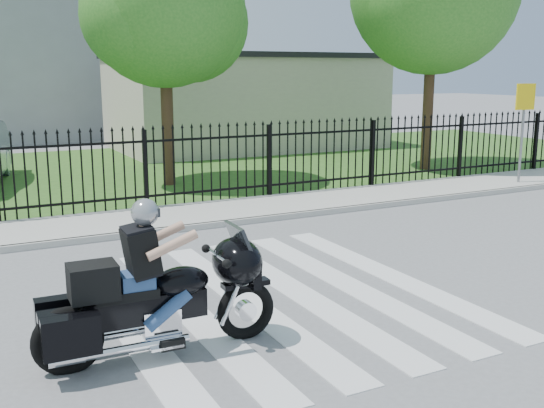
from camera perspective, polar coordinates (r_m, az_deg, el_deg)
name	(u,v)px	position (r m, az deg, el deg)	size (l,w,h in m)	color
ground	(273,297)	(8.80, 0.05, -8.31)	(120.00, 120.00, 0.00)	slate
crosswalk	(273,296)	(8.80, 0.05, -8.28)	(5.00, 5.50, 0.01)	silver
sidewalk	(161,219)	(13.25, -9.91, -1.30)	(40.00, 2.00, 0.12)	#ADAAA3
curb	(177,229)	(12.32, -8.51, -2.24)	(40.00, 0.12, 0.12)	#ADAAA3
grass_strip	(90,173)	(19.94, -15.97, 2.68)	(40.00, 12.00, 0.02)	#29501B
iron_fence	(146,171)	(14.03, -11.26, 2.89)	(26.00, 0.04, 1.80)	black
tree_mid	(164,6)	(17.25, -9.69, 17.12)	(4.20, 4.20, 6.78)	#382316
building_low	(245,103)	(25.75, -2.45, 8.99)	(10.00, 6.00, 3.50)	#BFB79F
building_low_roof	(244,56)	(25.72, -2.48, 13.11)	(10.20, 6.20, 0.20)	black
motorcycle_rider	(153,291)	(6.96, -10.59, -7.70)	(2.69, 0.83, 1.78)	black
traffic_sign	(524,112)	(18.03, 21.67, 7.65)	(0.56, 0.14, 2.59)	gray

